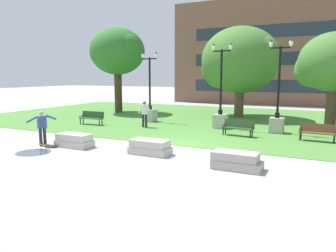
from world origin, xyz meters
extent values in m
plane|color=#A3A09B|center=(0.00, 0.00, 0.00)|extent=(140.00, 140.00, 0.00)
cube|color=#4C8438|center=(0.00, 10.00, 0.01)|extent=(40.00, 20.00, 0.02)
cube|color=#B2ADA3|center=(-4.43, -2.35, 0.16)|extent=(1.80, 0.90, 0.32)
cube|color=#BBB6AB|center=(-4.43, -2.35, 0.48)|extent=(1.66, 0.83, 0.32)
cube|color=#B2ADA3|center=(-0.42, -2.03, 0.16)|extent=(1.80, 0.90, 0.32)
cube|color=#BBB6AB|center=(-0.44, -2.03, 0.48)|extent=(1.66, 0.83, 0.32)
cube|color=#9E9991|center=(3.58, -2.64, 0.16)|extent=(1.80, 0.90, 0.32)
cube|color=#A6A098|center=(3.51, -2.64, 0.48)|extent=(1.66, 0.83, 0.32)
cylinder|color=#28282D|center=(-5.98, -2.71, 0.43)|extent=(0.15, 0.15, 0.86)
cylinder|color=#28282D|center=(-6.06, -2.89, 0.43)|extent=(0.15, 0.15, 0.86)
cube|color=#334784|center=(-6.02, -2.80, 1.16)|extent=(0.38, 0.46, 0.60)
cylinder|color=#334784|center=(-5.91, -2.31, 1.35)|extent=(0.32, 0.54, 0.32)
cylinder|color=#334784|center=(-6.13, -3.29, 1.35)|extent=(0.32, 0.54, 0.32)
sphere|color=tan|center=(-6.02, -2.80, 1.60)|extent=(0.22, 0.22, 0.22)
cube|color=olive|center=(-5.56, -2.92, 0.09)|extent=(0.81, 0.22, 0.02)
cube|color=olive|center=(-5.11, -2.91, 0.11)|extent=(0.13, 0.20, 0.06)
cube|color=olive|center=(-6.01, -2.93, 0.11)|extent=(0.13, 0.20, 0.06)
cylinder|color=silver|center=(-5.34, -2.80, 0.03)|extent=(0.06, 0.03, 0.06)
cylinder|color=silver|center=(-5.33, -3.02, 0.03)|extent=(0.06, 0.03, 0.06)
cylinder|color=silver|center=(-5.78, -2.82, 0.03)|extent=(0.06, 0.03, 0.06)
cylinder|color=silver|center=(-5.77, -3.04, 0.03)|extent=(0.06, 0.03, 0.06)
cylinder|color=#47515B|center=(-5.28, -4.07, 0.00)|extent=(1.52, 1.52, 0.01)
cube|color=#284723|center=(1.96, 3.83, 0.46)|extent=(1.84, 0.67, 0.05)
cube|color=#284723|center=(1.99, 4.08, 0.69)|extent=(1.80, 0.35, 0.46)
cube|color=black|center=(1.12, 3.94, 0.58)|extent=(0.11, 0.40, 0.04)
cube|color=black|center=(2.79, 3.73, 0.58)|extent=(0.11, 0.40, 0.04)
cylinder|color=black|center=(1.14, 3.78, 0.23)|extent=(0.07, 0.07, 0.41)
cylinder|color=black|center=(2.73, 3.57, 0.23)|extent=(0.07, 0.07, 0.41)
cylinder|color=black|center=(1.18, 4.09, 0.23)|extent=(0.07, 0.07, 0.41)
cylinder|color=black|center=(2.77, 3.89, 0.23)|extent=(0.07, 0.07, 0.41)
cube|color=#284723|center=(-8.26, 3.59, 0.46)|extent=(1.82, 0.51, 0.05)
cube|color=#284723|center=(-8.27, 3.84, 0.69)|extent=(1.80, 0.19, 0.46)
cube|color=black|center=(-9.10, 3.56, 0.58)|extent=(0.08, 0.40, 0.04)
cube|color=black|center=(-7.42, 3.63, 0.58)|extent=(0.08, 0.40, 0.04)
cylinder|color=black|center=(-9.05, 3.40, 0.23)|extent=(0.07, 0.07, 0.41)
cylinder|color=black|center=(-7.45, 3.46, 0.23)|extent=(0.07, 0.07, 0.41)
cylinder|color=black|center=(-9.06, 3.72, 0.23)|extent=(0.07, 0.07, 0.41)
cylinder|color=black|center=(-7.46, 3.78, 0.23)|extent=(0.07, 0.07, 0.41)
cube|color=brown|center=(6.06, 4.11, 0.46)|extent=(1.82, 0.55, 0.05)
cube|color=brown|center=(6.07, 4.36, 0.69)|extent=(1.80, 0.24, 0.46)
cube|color=black|center=(5.22, 4.17, 0.58)|extent=(0.09, 0.40, 0.04)
cube|color=black|center=(6.89, 4.06, 0.58)|extent=(0.09, 0.40, 0.04)
cylinder|color=black|center=(5.25, 4.01, 0.23)|extent=(0.07, 0.07, 0.41)
cylinder|color=black|center=(6.84, 3.90, 0.23)|extent=(0.07, 0.07, 0.41)
cylinder|color=black|center=(5.27, 4.33, 0.23)|extent=(0.07, 0.07, 0.41)
cylinder|color=black|center=(6.86, 4.22, 0.23)|extent=(0.07, 0.07, 0.41)
cube|color=#ADA89E|center=(-5.35, 6.80, 0.47)|extent=(0.80, 0.80, 0.90)
cylinder|color=black|center=(-5.35, 6.80, 1.07)|extent=(0.28, 0.28, 0.30)
cylinder|color=black|center=(-5.35, 6.80, 2.80)|extent=(0.14, 0.14, 3.77)
cube|color=black|center=(-5.35, 6.80, 4.59)|extent=(1.10, 0.08, 0.08)
ellipsoid|color=white|center=(-5.90, 6.80, 4.83)|extent=(0.22, 0.22, 0.36)
cone|color=black|center=(-5.90, 6.80, 5.02)|extent=(0.20, 0.20, 0.13)
ellipsoid|color=white|center=(-4.80, 6.80, 4.83)|extent=(0.22, 0.22, 0.36)
cone|color=black|center=(-4.80, 6.80, 5.02)|extent=(0.20, 0.20, 0.13)
cube|color=#ADA89E|center=(0.25, 6.05, 0.47)|extent=(0.80, 0.80, 0.90)
cylinder|color=black|center=(0.25, 6.05, 1.07)|extent=(0.28, 0.28, 0.30)
cylinder|color=black|center=(0.25, 6.05, 2.97)|extent=(0.14, 0.14, 4.10)
cube|color=black|center=(0.25, 6.05, 4.92)|extent=(1.10, 0.08, 0.08)
ellipsoid|color=white|center=(-0.30, 6.05, 5.16)|extent=(0.22, 0.22, 0.36)
cone|color=black|center=(-0.30, 6.05, 5.35)|extent=(0.20, 0.20, 0.13)
ellipsoid|color=white|center=(0.80, 6.05, 5.16)|extent=(0.22, 0.22, 0.36)
cone|color=black|center=(0.80, 6.05, 5.35)|extent=(0.20, 0.20, 0.13)
cube|color=#ADA89E|center=(3.79, 5.91, 0.47)|extent=(0.80, 0.80, 0.90)
cylinder|color=black|center=(3.79, 5.91, 1.07)|extent=(0.28, 0.28, 0.30)
cylinder|color=black|center=(3.79, 5.91, 3.00)|extent=(0.14, 0.14, 4.16)
cube|color=black|center=(3.79, 5.91, 4.98)|extent=(1.10, 0.08, 0.08)
ellipsoid|color=white|center=(3.24, 5.91, 5.22)|extent=(0.22, 0.22, 0.36)
cone|color=black|center=(3.24, 5.91, 5.42)|extent=(0.20, 0.20, 0.13)
ellipsoid|color=white|center=(4.34, 5.91, 5.22)|extent=(0.22, 0.22, 0.36)
cone|color=black|center=(4.34, 5.91, 5.42)|extent=(0.20, 0.20, 0.13)
cylinder|color=brown|center=(-0.09, 12.32, 1.46)|extent=(0.75, 0.75, 2.88)
ellipsoid|color=#42752D|center=(-0.09, 12.32, 4.62)|extent=(6.23, 6.23, 5.29)
sphere|color=#42752D|center=(-1.80, 12.94, 3.99)|extent=(3.43, 3.43, 3.43)
sphere|color=#42752D|center=(1.46, 11.70, 4.93)|extent=(3.11, 3.11, 3.11)
cylinder|color=#4C3823|center=(6.64, 8.13, 1.53)|extent=(0.65, 0.65, 3.03)
ellipsoid|color=#42752D|center=(6.64, 8.13, 4.20)|extent=(4.21, 4.21, 3.58)
sphere|color=#42752D|center=(5.48, 8.55, 3.78)|extent=(2.31, 2.31, 2.31)
cylinder|color=#42301E|center=(-10.97, 10.88, 2.11)|extent=(0.69, 0.69, 4.17)
ellipsoid|color=#2D6B28|center=(-10.97, 10.88, 5.55)|extent=(4.95, 4.95, 4.21)
sphere|color=#2D6B28|center=(-12.33, 11.37, 5.06)|extent=(2.73, 2.73, 2.73)
sphere|color=#2D6B28|center=(-9.73, 10.38, 5.80)|extent=(2.48, 2.48, 2.48)
cylinder|color=#28282D|center=(-4.26, 4.31, 0.45)|extent=(0.15, 0.15, 0.86)
cylinder|color=#28282D|center=(-4.44, 4.23, 0.45)|extent=(0.15, 0.15, 0.86)
cube|color=white|center=(-4.35, 4.27, 1.18)|extent=(0.46, 0.39, 0.60)
cylinder|color=white|center=(-4.12, 4.45, 1.21)|extent=(0.26, 0.19, 0.56)
cylinder|color=white|center=(-4.59, 4.09, 1.21)|extent=(0.26, 0.19, 0.56)
sphere|color=brown|center=(-4.35, 4.27, 1.62)|extent=(0.22, 0.22, 0.22)
cube|color=brown|center=(0.30, 24.50, 6.04)|extent=(23.30, 1.00, 12.07)
cube|color=#232D3D|center=(0.30, 23.98, 2.20)|extent=(17.47, 0.03, 1.40)
cube|color=#232D3D|center=(0.30, 23.98, 5.20)|extent=(17.47, 0.03, 1.40)
cube|color=#232D3D|center=(0.30, 23.98, 8.20)|extent=(17.47, 0.03, 1.40)
camera|label=1|loc=(6.43, -14.26, 3.44)|focal=35.00mm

